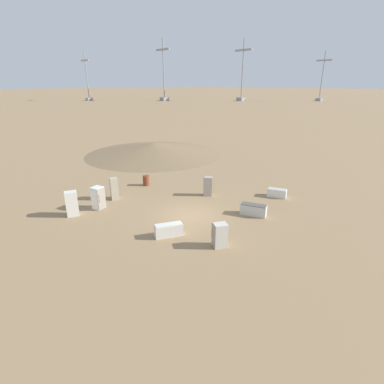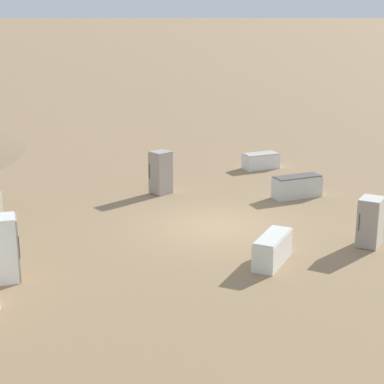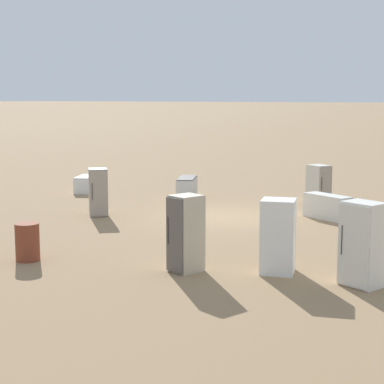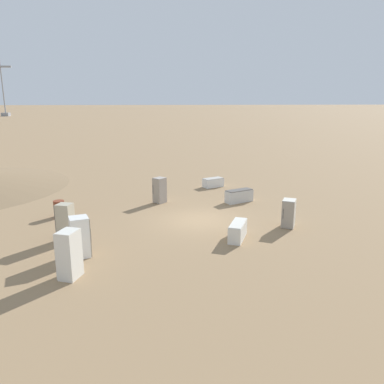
{
  "view_description": "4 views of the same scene",
  "coord_description": "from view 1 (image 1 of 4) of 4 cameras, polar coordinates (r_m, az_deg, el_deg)",
  "views": [
    {
      "loc": [
        -14.2,
        12.65,
        8.69
      ],
      "look_at": [
        -0.56,
        0.32,
        1.95
      ],
      "focal_mm": 28.0,
      "sensor_mm": 36.0,
      "label": 1
    },
    {
      "loc": [
        0.52,
        18.81,
        6.48
      ],
      "look_at": [
        0.78,
        0.5,
        1.26
      ],
      "focal_mm": 60.0,
      "sensor_mm": 36.0,
      "label": 2
    },
    {
      "loc": [
        18.23,
        9.66,
        3.86
      ],
      "look_at": [
        0.27,
        -1.15,
        0.77
      ],
      "focal_mm": 60.0,
      "sensor_mm": 36.0,
      "label": 3
    },
    {
      "loc": [
        2.47,
        18.7,
        6.16
      ],
      "look_at": [
        0.32,
        -0.6,
        1.39
      ],
      "focal_mm": 35.0,
      "sensor_mm": 36.0,
      "label": 4
    }
  ],
  "objects": [
    {
      "name": "ground_plane",
      "position": [
        20.91,
        -0.39,
        -4.43
      ],
      "size": [
        1000.0,
        1000.0,
        0.0
      ],
      "primitive_type": "plane",
      "color": "#937551"
    },
    {
      "name": "dirt_mound",
      "position": [
        39.2,
        -7.33,
        8.19
      ],
      "size": [
        17.29,
        17.29,
        1.39
      ],
      "color": "#7F6647",
      "rests_on": "ground_plane"
    },
    {
      "name": "power_pylon_0",
      "position": [
        168.63,
        23.35,
        18.05
      ],
      "size": [
        7.99,
        2.74,
        22.83
      ],
      "color": "gray",
      "rests_on": "ground_plane"
    },
    {
      "name": "power_pylon_1",
      "position": [
        159.65,
        9.49,
        19.93
      ],
      "size": [
        9.96,
        3.42,
        28.46
      ],
      "color": "gray",
      "rests_on": "ground_plane"
    },
    {
      "name": "power_pylon_2",
      "position": [
        159.87,
        -5.37,
        20.16
      ],
      "size": [
        10.12,
        3.47,
        28.93
      ],
      "color": "gray",
      "rests_on": "ground_plane"
    },
    {
      "name": "power_pylon_3",
      "position": [
        169.25,
        -19.23,
        18.58
      ],
      "size": [
        8.1,
        2.78,
        23.15
      ],
      "color": "gray",
      "rests_on": "ground_plane"
    },
    {
      "name": "discarded_fridge_0",
      "position": [
        22.75,
        -17.45,
        -1.07
      ],
      "size": [
        0.93,
        0.91,
        1.65
      ],
      "rotation": [
        0.0,
        0.0,
        1.87
      ],
      "color": "white",
      "rests_on": "ground_plane"
    },
    {
      "name": "discarded_fridge_1",
      "position": [
        24.28,
        -14.6,
        0.64
      ],
      "size": [
        0.82,
        0.75,
        1.73
      ],
      "rotation": [
        0.0,
        0.0,
        4.39
      ],
      "color": "#B2A88E",
      "rests_on": "ground_plane"
    },
    {
      "name": "discarded_fridge_2",
      "position": [
        24.35,
        3.04,
        1.13
      ],
      "size": [
        0.9,
        0.89,
        1.56
      ],
      "rotation": [
        0.0,
        0.0,
        5.46
      ],
      "color": "#A89E93",
      "rests_on": "ground_plane"
    },
    {
      "name": "discarded_fridge_3",
      "position": [
        25.09,
        15.85,
        -0.16
      ],
      "size": [
        1.64,
        1.27,
        0.65
      ],
      "rotation": [
        0.0,
        0.0,
        2.0
      ],
      "color": "white",
      "rests_on": "ground_plane"
    },
    {
      "name": "discarded_fridge_4",
      "position": [
        21.24,
        11.62,
        -3.33
      ],
      "size": [
        1.87,
        1.31,
        0.78
      ],
      "rotation": [
        0.0,
        0.0,
        5.14
      ],
      "color": "silver",
      "rests_on": "ground_plane"
    },
    {
      "name": "discarded_fridge_5",
      "position": [
        22.14,
        -21.91,
        -2.07
      ],
      "size": [
        0.85,
        0.94,
        1.76
      ],
      "rotation": [
        0.0,
        0.0,
        4.36
      ],
      "color": "silver",
      "rests_on": "ground_plane"
    },
    {
      "name": "discarded_fridge_6",
      "position": [
        16.89,
        5.31,
        -8.21
      ],
      "size": [
        0.88,
        0.96,
        1.4
      ],
      "rotation": [
        0.0,
        0.0,
        5.79
      ],
      "color": "beige",
      "rests_on": "ground_plane"
    },
    {
      "name": "discarded_fridge_7",
      "position": [
        18.1,
        -4.46,
        -7.25
      ],
      "size": [
        1.21,
        1.76,
        0.78
      ],
      "rotation": [
        0.0,
        0.0,
        2.72
      ],
      "color": "silver",
      "rests_on": "ground_plane"
    },
    {
      "name": "rusty_barrel",
      "position": [
        27.11,
        -8.74,
        2.19
      ],
      "size": [
        0.57,
        0.57,
        0.9
      ],
      "color": "brown",
      "rests_on": "ground_plane"
    }
  ]
}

